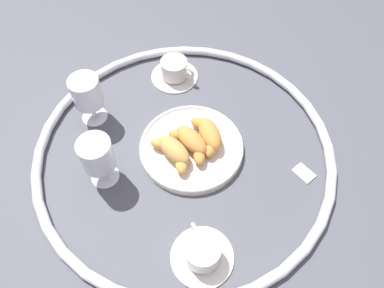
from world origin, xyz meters
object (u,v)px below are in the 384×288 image
object	(u,v)px
croissant_large	(208,133)
juice_glass_left	(87,93)
pastry_plate	(192,148)
juice_glass_right	(97,156)
croissant_small	(191,142)
coffee_cup_far	(202,253)
sugar_packet	(304,173)
croissant_extra	(173,151)
coffee_cup_near	(175,71)

from	to	relation	value
croissant_large	juice_glass_left	size ratio (longest dim) A/B	0.98
pastry_plate	juice_glass_right	distance (m)	0.24
croissant_small	coffee_cup_far	world-z (taller)	croissant_small
pastry_plate	coffee_cup_far	size ratio (longest dim) A/B	1.93
croissant_large	croissant_small	xyz separation A→B (m)	(-0.01, 0.05, 0.00)
croissant_small	juice_glass_right	xyz separation A→B (m)	(0.01, 0.22, 0.05)
sugar_packet	croissant_large	bearing A→B (deg)	28.57
pastry_plate	coffee_cup_far	xyz separation A→B (m)	(-0.26, 0.09, 0.01)
juice_glass_right	croissant_extra	bearing A→B (deg)	-97.10
coffee_cup_near	pastry_plate	bearing A→B (deg)	167.79
pastry_plate	sugar_packet	bearing A→B (deg)	-126.94
coffee_cup_far	juice_glass_right	world-z (taller)	juice_glass_right
croissant_large	coffee_cup_far	bearing A→B (deg)	153.12
croissant_small	juice_glass_left	xyz separation A→B (m)	(0.20, 0.20, 0.05)
coffee_cup_far	juice_glass_left	distance (m)	0.48
juice_glass_left	coffee_cup_near	bearing A→B (deg)	-78.32
coffee_cup_near	croissant_extra	bearing A→B (deg)	157.71
croissant_small	sugar_packet	bearing A→B (deg)	-126.42
pastry_plate	juice_glass_left	xyz separation A→B (m)	(0.20, 0.20, 0.08)
croissant_extra	pastry_plate	bearing A→B (deg)	-82.10
coffee_cup_far	sugar_packet	xyz separation A→B (m)	(0.09, -0.31, -0.02)
coffee_cup_near	coffee_cup_far	bearing A→B (deg)	164.48
croissant_small	juice_glass_right	size ratio (longest dim) A/B	0.94
croissant_large	croissant_extra	distance (m)	0.10
croissant_small	sugar_packet	distance (m)	0.29
croissant_extra	juice_glass_left	xyz separation A→B (m)	(0.21, 0.15, 0.05)
coffee_cup_near	coffee_cup_far	world-z (taller)	same
croissant_large	coffee_cup_near	xyz separation A→B (m)	(0.25, -0.01, -0.01)
coffee_cup_near	sugar_packet	world-z (taller)	coffee_cup_near
pastry_plate	juice_glass_right	size ratio (longest dim) A/B	1.87
croissant_extra	coffee_cup_near	size ratio (longest dim) A/B	0.96
pastry_plate	juice_glass_right	world-z (taller)	juice_glass_right
pastry_plate	croissant_small	distance (m)	0.03
juice_glass_left	juice_glass_right	bearing A→B (deg)	172.70
pastry_plate	coffee_cup_near	bearing A→B (deg)	-12.21
croissant_extra	coffee_cup_near	bearing A→B (deg)	-22.29
croissant_small	coffee_cup_near	bearing A→B (deg)	-12.81
coffee_cup_near	juice_glass_left	size ratio (longest dim) A/B	0.97
croissant_large	sugar_packet	size ratio (longest dim) A/B	2.74
coffee_cup_near	sugar_packet	distance (m)	0.46
coffee_cup_near	coffee_cup_far	xyz separation A→B (m)	(-0.51, 0.14, 0.00)
pastry_plate	croissant_small	size ratio (longest dim) A/B	2.00
croissant_large	juice_glass_right	bearing A→B (deg)	88.43
juice_glass_right	pastry_plate	bearing A→B (deg)	-93.57
juice_glass_left	sugar_packet	xyz separation A→B (m)	(-0.37, -0.42, -0.09)
coffee_cup_far	pastry_plate	bearing A→B (deg)	-18.72
pastry_plate	coffee_cup_near	size ratio (longest dim) A/B	1.93
pastry_plate	coffee_cup_far	bearing A→B (deg)	161.28
pastry_plate	coffee_cup_near	world-z (taller)	coffee_cup_near
juice_glass_right	coffee_cup_near	bearing A→B (deg)	-48.94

